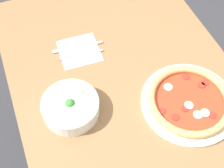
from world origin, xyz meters
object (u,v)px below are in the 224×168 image
Objects in this scene: pizza at (189,101)px; bowl at (71,106)px; knife at (80,46)px; fork at (82,54)px.

bowl is (0.12, 0.39, 0.02)m from pizza.
bowl is 0.29m from knife.
fork is 0.86× the size of knife.
knife is (0.04, -0.01, -0.00)m from fork.
bowl is at bearing 73.20° from pizza.
knife is at bearing -93.26° from fork.
fork is at bearing -25.86° from bowl.
knife is at bearing -23.54° from bowl.
pizza reaches higher than fork.
fork and knife have the same top height.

